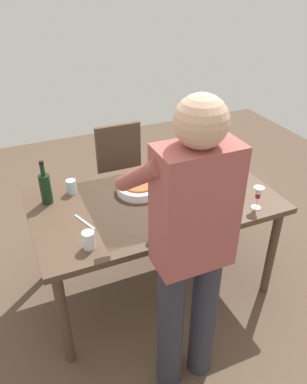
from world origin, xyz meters
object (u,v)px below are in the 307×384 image
(water_cup_far_right, at_px, (157,232))
(side_bowl_salad, at_px, (195,215))
(water_cup_near_left, at_px, (89,240))
(serving_bowl_pasta, at_px, (139,187))
(person_server, at_px, (190,245))
(dinner_plate_near, at_px, (160,172))
(wine_bottle, at_px, (45,188))
(wine_glass_left, at_px, (231,203))
(water_cup_near_right, at_px, (215,162))
(dining_table, at_px, (154,208))
(water_cup_far_left, at_px, (71,187))
(wine_glass_right, at_px, (258,194))
(chair_near, at_px, (123,171))

(water_cup_far_right, bearing_deg, side_bowl_salad, -165.80)
(water_cup_near_left, height_order, serving_bowl_pasta, water_cup_near_left)
(water_cup_near_left, bearing_deg, person_server, 133.86)
(water_cup_far_right, distance_m, side_bowl_salad, 0.30)
(dinner_plate_near, bearing_deg, person_server, 73.30)
(water_cup_near_left, distance_m, side_bowl_salad, 0.66)
(person_server, height_order, wine_bottle, person_server)
(dinner_plate_near, bearing_deg, water_cup_near_left, 41.57)
(wine_glass_left, distance_m, dinner_plate_near, 0.71)
(water_cup_near_right, bearing_deg, wine_bottle, -0.54)
(person_server, bearing_deg, wine_bottle, -61.38)
(wine_glass_left, relative_size, side_bowl_salad, 0.84)
(wine_glass_left, bearing_deg, serving_bowl_pasta, -51.82)
(dining_table, distance_m, water_cup_near_right, 0.64)
(dining_table, height_order, person_server, person_server)
(side_bowl_salad, bearing_deg, water_cup_far_right, 14.20)
(water_cup_far_left, bearing_deg, water_cup_far_right, 116.05)
(person_server, bearing_deg, serving_bowl_pasta, -94.70)
(wine_bottle, xyz_separation_m, dinner_plate_near, (-0.83, -0.08, -0.10))
(wine_glass_right, bearing_deg, water_cup_near_right, -94.01)
(chair_near, relative_size, water_cup_far_left, 9.33)
(water_cup_far_left, bearing_deg, side_bowl_salad, 135.69)
(person_server, bearing_deg, dining_table, -99.76)
(chair_near, bearing_deg, wine_glass_left, 101.93)
(wine_bottle, relative_size, water_cup_near_left, 2.87)
(dining_table, relative_size, wine_glass_right, 10.53)
(water_cup_far_right, bearing_deg, water_cup_far_left, -63.95)
(side_bowl_salad, bearing_deg, wine_glass_left, 162.14)
(dining_table, bearing_deg, water_cup_far_right, 69.17)
(serving_bowl_pasta, bearing_deg, water_cup_near_left, 43.22)
(person_server, height_order, serving_bowl_pasta, person_server)
(water_cup_near_left, distance_m, water_cup_near_right, 1.23)
(water_cup_near_right, height_order, dinner_plate_near, water_cup_near_right)
(wine_glass_right, bearing_deg, dinner_plate_near, -61.11)
(serving_bowl_pasta, bearing_deg, wine_bottle, -10.66)
(dining_table, bearing_deg, dinner_plate_near, -121.13)
(chair_near, xyz_separation_m, person_server, (0.20, 1.58, 0.43))
(wine_bottle, relative_size, side_bowl_salad, 1.64)
(water_cup_near_left, xyz_separation_m, water_cup_near_right, (-1.11, -0.54, -0.00))
(chair_near, bearing_deg, side_bowl_salad, 92.97)
(dining_table, bearing_deg, wine_glass_left, 131.42)
(wine_glass_left, height_order, side_bowl_salad, wine_glass_left)
(dining_table, height_order, water_cup_near_right, water_cup_near_right)
(dining_table, xyz_separation_m, chair_near, (-0.08, -0.85, -0.16))
(wine_bottle, bearing_deg, water_cup_near_right, 179.46)
(wine_bottle, distance_m, dinner_plate_near, 0.84)
(chair_near, relative_size, person_server, 0.54)
(wine_glass_right, xyz_separation_m, water_cup_near_right, (-0.04, -0.58, -0.05))
(dining_table, xyz_separation_m, water_cup_near_right, (-0.59, -0.22, 0.12))
(water_cup_far_left, relative_size, water_cup_far_right, 1.06)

